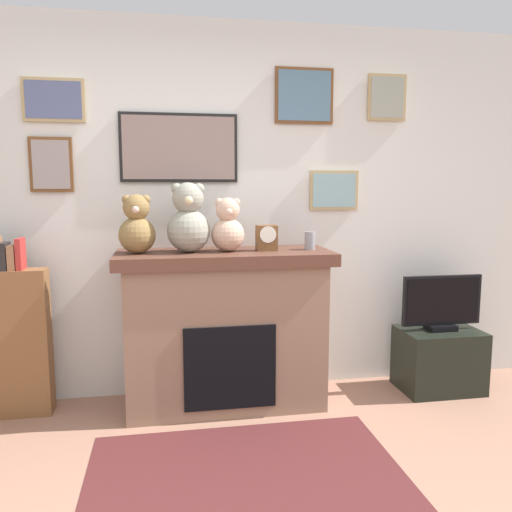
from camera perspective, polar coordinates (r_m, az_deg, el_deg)
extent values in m
cube|color=silver|center=(3.66, -6.15, 4.97)|extent=(5.20, 0.12, 2.60)
cube|color=black|center=(3.58, -8.58, 11.86)|extent=(0.80, 0.02, 0.46)
cube|color=gray|center=(3.57, -8.58, 11.88)|extent=(0.76, 0.00, 0.42)
cube|color=tan|center=(3.77, 8.71, 7.27)|extent=(0.36, 0.02, 0.28)
cube|color=#7EA5AE|center=(3.76, 8.76, 7.27)|extent=(0.32, 0.00, 0.24)
cube|color=brown|center=(3.65, -21.93, 9.46)|extent=(0.27, 0.02, 0.36)
cube|color=gray|center=(3.64, -21.96, 9.47)|extent=(0.23, 0.00, 0.32)
cube|color=tan|center=(3.96, 14.42, 16.79)|extent=(0.29, 0.02, 0.33)
cube|color=gray|center=(3.95, 14.49, 16.81)|extent=(0.25, 0.00, 0.29)
cube|color=brown|center=(3.76, 5.41, 17.40)|extent=(0.42, 0.02, 0.38)
cube|color=slate|center=(3.75, 5.46, 17.43)|extent=(0.38, 0.00, 0.34)
cube|color=tan|center=(3.68, -21.69, 15.91)|extent=(0.39, 0.02, 0.28)
cube|color=slate|center=(3.67, -21.72, 15.93)|extent=(0.35, 0.00, 0.24)
cube|color=#896853|center=(3.49, -3.48, -8.72)|extent=(1.29, 0.53, 0.97)
cube|color=brown|center=(3.37, -3.55, -0.12)|extent=(1.41, 0.59, 0.08)
cube|color=black|center=(3.28, -2.90, -12.39)|extent=(0.58, 0.02, 0.54)
cube|color=brown|center=(3.67, -25.76, -8.80)|extent=(0.48, 0.16, 0.96)
cube|color=black|center=(3.56, -26.29, -0.03)|extent=(0.05, 0.13, 0.17)
cube|color=#926042|center=(3.54, -25.50, -0.15)|extent=(0.04, 0.13, 0.15)
cube|color=#AE2A28|center=(3.53, -24.82, 0.21)|extent=(0.03, 0.13, 0.20)
cube|color=black|center=(4.02, 19.75, -10.85)|extent=(0.57, 0.40, 0.45)
cube|color=black|center=(3.95, 19.92, -7.48)|extent=(0.20, 0.14, 0.04)
cube|color=black|center=(3.90, 20.05, -4.65)|extent=(0.59, 0.03, 0.36)
cube|color=black|center=(3.89, 20.18, -4.70)|extent=(0.55, 0.00, 0.32)
cube|color=#512122|center=(2.82, -0.96, -23.69)|extent=(1.63, 1.17, 0.01)
cylinder|color=gray|center=(3.46, 6.05, 1.72)|extent=(0.07, 0.07, 0.12)
cube|color=brown|center=(3.38, 1.19, 2.03)|extent=(0.14, 0.09, 0.17)
cylinder|color=white|center=(3.33, 1.36, 2.41)|extent=(0.11, 0.01, 0.11)
sphere|color=olive|center=(3.32, -13.14, 2.28)|extent=(0.23, 0.23, 0.23)
sphere|color=olive|center=(3.31, -13.24, 5.31)|extent=(0.17, 0.17, 0.17)
sphere|color=olive|center=(3.31, -14.29, 6.15)|extent=(0.06, 0.06, 0.06)
sphere|color=olive|center=(3.30, -12.24, 6.21)|extent=(0.06, 0.06, 0.06)
sphere|color=beige|center=(3.24, -13.30, 5.11)|extent=(0.05, 0.05, 0.05)
sphere|color=gray|center=(3.32, -7.54, 2.81)|extent=(0.28, 0.28, 0.28)
sphere|color=gray|center=(3.31, -7.61, 6.43)|extent=(0.20, 0.20, 0.20)
sphere|color=gray|center=(3.30, -8.85, 7.45)|extent=(0.07, 0.07, 0.07)
sphere|color=gray|center=(3.31, -6.40, 7.49)|extent=(0.07, 0.07, 0.07)
sphere|color=beige|center=(3.23, -7.54, 6.22)|extent=(0.06, 0.06, 0.06)
sphere|color=#CEA88E|center=(3.34, -3.17, 2.38)|extent=(0.22, 0.22, 0.22)
sphere|color=#CEA88E|center=(3.33, -3.19, 5.19)|extent=(0.16, 0.16, 0.16)
sphere|color=#CEA88E|center=(3.32, -4.14, 5.99)|extent=(0.06, 0.06, 0.06)
sphere|color=#CEA88E|center=(3.33, -2.25, 6.01)|extent=(0.06, 0.06, 0.06)
sphere|color=beige|center=(3.27, -3.05, 5.01)|extent=(0.05, 0.05, 0.05)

